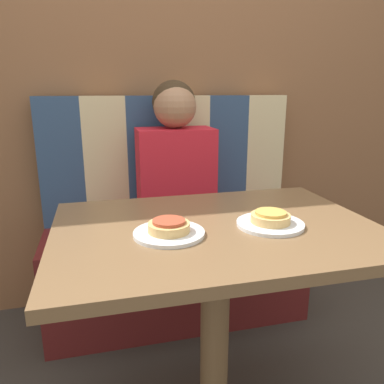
% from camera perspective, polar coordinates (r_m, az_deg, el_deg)
% --- Properties ---
extents(wall_back, '(7.00, 0.05, 2.60)m').
position_cam_1_polar(wall_back, '(2.06, -4.37, 19.08)').
color(wall_back, brown).
rests_on(wall_back, ground_plane).
extents(booth_seat, '(1.29, 0.46, 0.49)m').
position_cam_1_polar(booth_seat, '(2.00, -2.33, -12.04)').
color(booth_seat, '#5B1919').
rests_on(booth_seat, ground_plane).
extents(booth_backrest, '(1.29, 0.08, 0.65)m').
position_cam_1_polar(booth_backrest, '(1.99, -3.62, 5.12)').
color(booth_backrest, navy).
rests_on(booth_backrest, booth_seat).
extents(dining_table, '(1.04, 0.75, 0.74)m').
position_cam_1_polar(dining_table, '(1.25, 3.69, -9.07)').
color(dining_table, brown).
rests_on(dining_table, ground_plane).
extents(person, '(0.36, 0.23, 0.72)m').
position_cam_1_polar(person, '(1.81, -2.56, 5.21)').
color(person, red).
rests_on(person, booth_seat).
extents(plate_left, '(0.22, 0.22, 0.01)m').
position_cam_1_polar(plate_left, '(1.13, -3.52, -6.29)').
color(plate_left, white).
rests_on(plate_left, dining_table).
extents(plate_right, '(0.22, 0.22, 0.01)m').
position_cam_1_polar(plate_right, '(1.23, 11.82, -4.79)').
color(plate_right, white).
rests_on(plate_right, dining_table).
extents(pizza_left, '(0.13, 0.13, 0.04)m').
position_cam_1_polar(pizza_left, '(1.13, -3.54, -5.21)').
color(pizza_left, tan).
rests_on(pizza_left, plate_left).
extents(pizza_right, '(0.13, 0.13, 0.04)m').
position_cam_1_polar(pizza_right, '(1.23, 11.88, -3.79)').
color(pizza_right, tan).
rests_on(pizza_right, plate_right).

